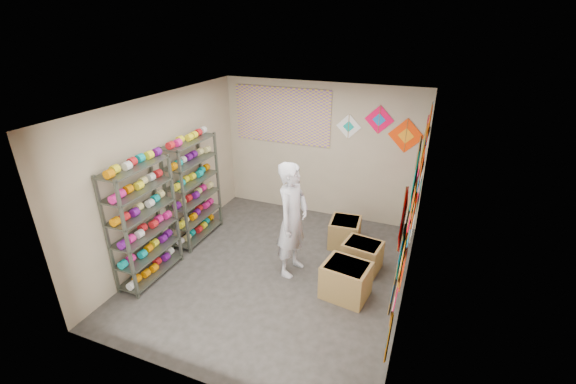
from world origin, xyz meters
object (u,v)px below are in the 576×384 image
at_px(shelf_rack_back, 194,190).
at_px(carton_b, 362,256).
at_px(shelf_rack_front, 144,223).
at_px(shopkeeper, 292,220).
at_px(carton_c, 345,232).
at_px(carton_a, 346,280).

relative_size(shelf_rack_back, carton_b, 3.26).
xyz_separation_m(shelf_rack_front, carton_b, (3.06, 1.44, -0.71)).
distance_m(shelf_rack_front, carton_b, 3.46).
height_order(shelf_rack_back, carton_b, shelf_rack_back).
distance_m(shelf_rack_back, shopkeeper, 2.06).
bearing_deg(shelf_rack_back, carton_c, 15.83).
bearing_deg(carton_b, shelf_rack_back, -168.99).
height_order(shelf_rack_front, carton_a, shelf_rack_front).
bearing_deg(carton_a, carton_c, 113.05).
distance_m(shelf_rack_front, shelf_rack_back, 1.30).
xyz_separation_m(shelf_rack_back, carton_b, (3.06, 0.14, -0.71)).
xyz_separation_m(shopkeeper, carton_a, (0.96, -0.29, -0.67)).
distance_m(shelf_rack_front, carton_c, 3.40).
xyz_separation_m(carton_a, carton_c, (-0.36, 1.37, -0.02)).
bearing_deg(shelf_rack_front, carton_c, 37.93).
distance_m(shopkeeper, carton_c, 1.41).
xyz_separation_m(carton_a, carton_b, (0.08, 0.76, -0.03)).
bearing_deg(carton_a, carton_b, 92.38).
relative_size(shopkeeper, carton_b, 3.21).
relative_size(carton_a, carton_b, 1.11).
xyz_separation_m(shelf_rack_front, shelf_rack_back, (0.00, 1.30, 0.00)).
bearing_deg(shelf_rack_front, carton_a, 12.72).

